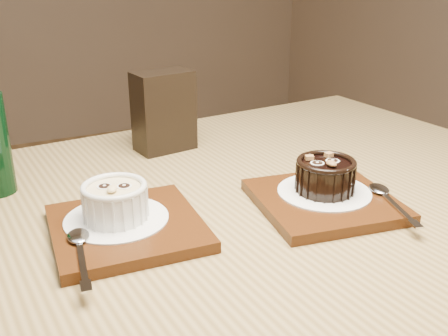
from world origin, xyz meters
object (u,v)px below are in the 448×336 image
at_px(tray_left, 127,228).
at_px(tray_right, 324,201).
at_px(ramekin_dark, 325,174).
at_px(condiment_stand, 164,111).
at_px(ramekin_white, 115,200).
at_px(table, 206,272).

xyz_separation_m(tray_left, tray_right, (0.27, -0.04, 0.00)).
height_order(tray_left, ramekin_dark, ramekin_dark).
xyz_separation_m(tray_left, condiment_stand, (0.15, 0.27, 0.06)).
relative_size(ramekin_white, ramekin_dark, 0.99).
distance_m(table, ramekin_dark, 0.22).
bearing_deg(ramekin_dark, table, 171.44).
relative_size(table, condiment_stand, 9.03).
bearing_deg(tray_left, table, 2.33).
bearing_deg(ramekin_white, ramekin_dark, 14.38).
relative_size(tray_left, ramekin_dark, 2.19).
xyz_separation_m(ramekin_white, ramekin_dark, (0.28, -0.05, 0.00)).
distance_m(table, ramekin_white, 0.18).
xyz_separation_m(tray_right, ramekin_dark, (0.01, 0.01, 0.03)).
xyz_separation_m(ramekin_dark, condiment_stand, (-0.12, 0.31, 0.03)).
height_order(tray_left, tray_right, same).
height_order(ramekin_white, tray_right, ramekin_white).
bearing_deg(table, ramekin_dark, -13.03).
bearing_deg(ramekin_dark, condiment_stand, 116.67).
xyz_separation_m(table, condiment_stand, (0.04, 0.27, 0.16)).
bearing_deg(table, tray_left, -177.67).
height_order(table, tray_right, tray_right).
distance_m(tray_left, tray_right, 0.27).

